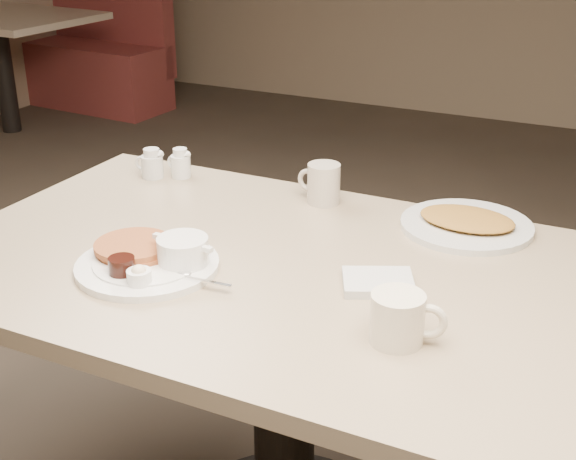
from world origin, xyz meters
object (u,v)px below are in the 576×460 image
at_px(coffee_mug_near, 399,318).
at_px(creamer_left, 152,164).
at_px(main_plate, 152,258).
at_px(coffee_mug_far, 323,183).
at_px(booth_back_left, 84,49).
at_px(creamer_right, 180,164).
at_px(hash_plate, 467,223).
at_px(diner_table, 284,334).

relative_size(coffee_mug_near, creamer_left, 1.60).
bearing_deg(main_plate, coffee_mug_far, 70.90).
bearing_deg(main_plate, booth_back_left, 131.78).
relative_size(coffee_mug_far, creamer_right, 1.48).
relative_size(creamer_right, booth_back_left, 0.05).
distance_m(main_plate, hash_plate, 0.72).
xyz_separation_m(main_plate, booth_back_left, (-2.86, 3.20, -0.36)).
bearing_deg(creamer_right, creamer_left, -152.16).
height_order(coffee_mug_far, creamer_right, coffee_mug_far).
distance_m(coffee_mug_far, creamer_left, 0.49).
distance_m(coffee_mug_near, hash_plate, 0.53).
bearing_deg(coffee_mug_near, coffee_mug_far, 125.20).
relative_size(hash_plate, booth_back_left, 0.22).
height_order(main_plate, creamer_right, creamer_right).
distance_m(diner_table, creamer_right, 0.64).
relative_size(main_plate, hash_plate, 1.15).
distance_m(main_plate, booth_back_left, 4.30).
xyz_separation_m(hash_plate, booth_back_left, (-3.39, 2.72, -0.35)).
xyz_separation_m(coffee_mug_near, creamer_right, (-0.80, 0.54, -0.01)).
bearing_deg(main_plate, hash_plate, 42.27).
height_order(main_plate, coffee_mug_near, coffee_mug_near).
xyz_separation_m(diner_table, creamer_right, (-0.49, 0.36, 0.21)).
bearing_deg(hash_plate, creamer_left, -178.05).
distance_m(main_plate, creamer_left, 0.55).
xyz_separation_m(creamer_left, hash_plate, (0.85, 0.03, -0.02)).
bearing_deg(coffee_mug_near, main_plate, 174.92).
height_order(main_plate, booth_back_left, booth_back_left).
xyz_separation_m(main_plate, creamer_right, (-0.25, 0.49, 0.01)).
xyz_separation_m(coffee_mug_far, booth_back_left, (-3.03, 2.71, -0.39)).
xyz_separation_m(creamer_left, booth_back_left, (-2.54, 2.74, -0.38)).
distance_m(diner_table, booth_back_left, 4.36).
distance_m(main_plate, coffee_mug_near, 0.55).
distance_m(coffee_mug_far, creamer_right, 0.42).
distance_m(diner_table, coffee_mug_near, 0.42).
xyz_separation_m(coffee_mug_far, hash_plate, (0.36, -0.00, -0.04)).
distance_m(main_plate, coffee_mug_far, 0.52).
distance_m(coffee_mug_near, creamer_right, 0.96).
height_order(creamer_left, booth_back_left, booth_back_left).
height_order(coffee_mug_near, hash_plate, coffee_mug_near).
xyz_separation_m(diner_table, coffee_mug_far, (-0.07, 0.35, 0.22)).
bearing_deg(diner_table, creamer_right, 143.74).
bearing_deg(main_plate, creamer_right, 117.02).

